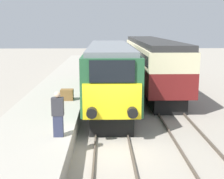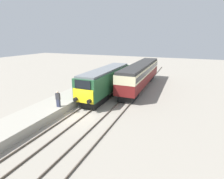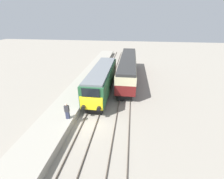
{
  "view_description": "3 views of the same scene",
  "coord_description": "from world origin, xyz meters",
  "px_view_note": "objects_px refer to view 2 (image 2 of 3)",
  "views": [
    {
      "loc": [
        -0.31,
        -11.93,
        4.86
      ],
      "look_at": [
        0.0,
        0.85,
        2.29
      ],
      "focal_mm": 50.0,
      "sensor_mm": 36.0,
      "label": 1
    },
    {
      "loc": [
        9.66,
        -14.42,
        7.81
      ],
      "look_at": [
        1.7,
        4.85,
        1.6
      ],
      "focal_mm": 28.0,
      "sensor_mm": 36.0,
      "label": 2
    },
    {
      "loc": [
        3.96,
        -12.44,
        10.05
      ],
      "look_at": [
        1.7,
        4.85,
        1.6
      ],
      "focal_mm": 24.0,
      "sensor_mm": 36.0,
      "label": 3
    }
  ],
  "objects_px": {
    "passenger_carriage": "(141,73)",
    "person_on_platform": "(58,99)",
    "locomotive": "(106,81)",
    "luggage_crate": "(85,89)"
  },
  "relations": [
    {
      "from": "locomotive",
      "to": "luggage_crate",
      "type": "bearing_deg",
      "value": -145.86
    },
    {
      "from": "locomotive",
      "to": "person_on_platform",
      "type": "bearing_deg",
      "value": -105.04
    },
    {
      "from": "person_on_platform",
      "to": "locomotive",
      "type": "bearing_deg",
      "value": 74.96
    },
    {
      "from": "passenger_carriage",
      "to": "luggage_crate",
      "type": "bearing_deg",
      "value": -127.6
    },
    {
      "from": "passenger_carriage",
      "to": "person_on_platform",
      "type": "bearing_deg",
      "value": -111.93
    },
    {
      "from": "locomotive",
      "to": "luggage_crate",
      "type": "xyz_separation_m",
      "value": [
        -2.42,
        -1.64,
        -0.97
      ]
    },
    {
      "from": "passenger_carriage",
      "to": "person_on_platform",
      "type": "relative_size",
      "value": 9.74
    },
    {
      "from": "locomotive",
      "to": "passenger_carriage",
      "type": "relative_size",
      "value": 0.74
    },
    {
      "from": "luggage_crate",
      "to": "locomotive",
      "type": "bearing_deg",
      "value": 34.14
    },
    {
      "from": "locomotive",
      "to": "person_on_platform",
      "type": "xyz_separation_m",
      "value": [
        -2.04,
        -7.59,
        -0.42
      ]
    }
  ]
}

